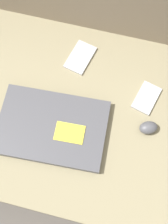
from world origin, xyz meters
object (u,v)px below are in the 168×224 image
laptop (52,127)px  phone_silver (147,98)px  computer_mouse (148,129)px  phone_black (80,57)px

laptop → phone_silver: laptop is taller
laptop → phone_silver: 0.32m
computer_mouse → phone_black: 0.34m
computer_mouse → phone_silver: bearing=78.0°
laptop → computer_mouse: 0.30m
phone_black → laptop: bearing=-81.5°
laptop → phone_silver: (0.27, 0.17, -0.01)m
computer_mouse → phone_black: (-0.27, 0.20, -0.01)m
laptop → computer_mouse: size_ratio=5.07×
computer_mouse → phone_black: bearing=119.6°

